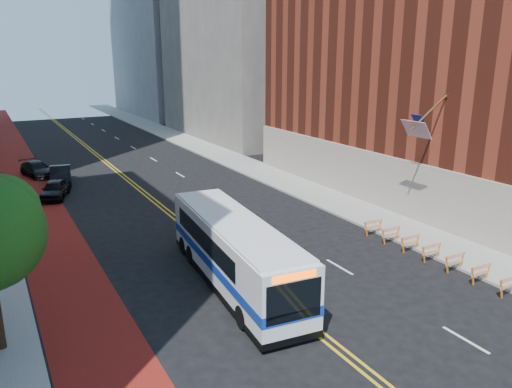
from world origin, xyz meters
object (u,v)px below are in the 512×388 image
Objects in this scene: car_b at (61,176)px; car_c at (37,169)px; transit_bus at (234,251)px; car_a at (55,189)px.

car_b reaches higher than car_c.
car_b is at bearing -86.30° from car_c.
car_b is at bearing 105.45° from transit_bus.
car_a is 8.51m from car_c.
car_a is at bearing -95.74° from car_b.
car_a reaches higher than car_c.
car_b is (-4.49, 24.62, -0.95)m from transit_bus.
car_a is 0.90× the size of car_c.
car_c is (-0.41, 8.50, -0.03)m from car_a.
car_c is (-1.46, 4.25, -0.11)m from car_b.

